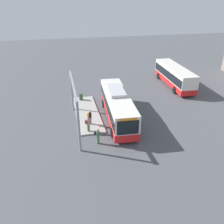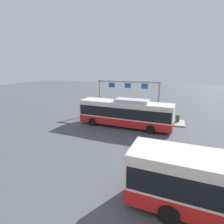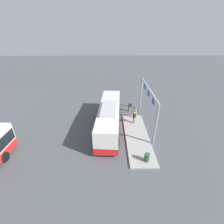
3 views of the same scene
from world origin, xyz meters
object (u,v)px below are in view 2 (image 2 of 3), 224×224
bus_main (125,112)px  person_waiting_mid (125,111)px  person_boarding (100,111)px  person_waiting_near (116,110)px  trash_bin (177,118)px

bus_main → person_waiting_mid: 3.58m
person_boarding → person_waiting_mid: bearing=122.3°
person_waiting_mid → person_boarding: bearing=-101.6°
person_waiting_near → person_boarding: bearing=-80.1°
bus_main → person_waiting_near: bearing=-54.4°
bus_main → person_waiting_near: (2.34, -3.79, -0.76)m
person_waiting_near → person_waiting_mid: (-1.46, 0.41, 0.00)m
person_waiting_near → person_waiting_mid: size_ratio=1.00×
person_waiting_mid → bus_main: bearing=-0.6°
bus_main → trash_bin: (-6.12, -3.67, -1.20)m
person_waiting_near → person_waiting_mid: bearing=68.3°
bus_main → trash_bin: 7.23m
person_waiting_mid → trash_bin: person_waiting_mid is taller
bus_main → person_boarding: 5.65m
person_waiting_near → person_waiting_mid: 1.51m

